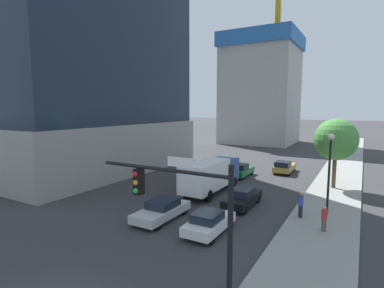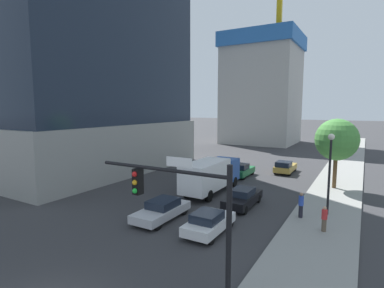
% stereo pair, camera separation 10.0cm
% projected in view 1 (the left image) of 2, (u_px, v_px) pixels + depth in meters
% --- Properties ---
extents(sidewalk, '(4.36, 120.00, 0.15)m').
position_uv_depth(sidewalk, '(330.00, 203.00, 23.91)').
color(sidewalk, gray).
rests_on(sidewalk, ground).
extents(construction_building, '(15.28, 15.15, 30.96)m').
position_uv_depth(construction_building, '(261.00, 84.00, 65.05)').
color(construction_building, '#B2AFA8').
rests_on(construction_building, ground).
extents(traffic_light_pole, '(5.86, 0.48, 5.69)m').
position_uv_depth(traffic_light_pole, '(183.00, 204.00, 11.16)').
color(traffic_light_pole, black).
rests_on(traffic_light_pole, sidewalk).
extents(street_lamp, '(0.44, 0.44, 5.74)m').
position_uv_depth(street_lamp, '(330.00, 162.00, 20.87)').
color(street_lamp, black).
rests_on(street_lamp, sidewalk).
extents(street_tree, '(3.87, 3.87, 6.51)m').
position_uv_depth(street_tree, '(336.00, 140.00, 27.86)').
color(street_tree, brown).
rests_on(street_tree, sidewalk).
extents(car_silver, '(1.93, 4.67, 1.36)m').
position_uv_depth(car_silver, '(162.00, 210.00, 20.67)').
color(car_silver, '#B7B7BC').
rests_on(car_silver, ground).
extents(car_black, '(1.75, 4.61, 1.43)m').
position_uv_depth(car_black, '(242.00, 198.00, 23.36)').
color(car_black, black).
rests_on(car_black, ground).
extents(car_gold, '(1.87, 4.24, 1.48)m').
position_uv_depth(car_gold, '(284.00, 167.00, 35.41)').
color(car_gold, '#AD8938').
rests_on(car_gold, ground).
extents(car_white, '(1.84, 4.03, 1.40)m').
position_uv_depth(car_white, '(209.00, 222.00, 18.34)').
color(car_white, silver).
rests_on(car_white, ground).
extents(car_green, '(1.93, 4.14, 1.48)m').
position_uv_depth(car_green, '(240.00, 170.00, 33.62)').
color(car_green, '#1E6638').
rests_on(car_green, ground).
extents(box_truck, '(2.37, 7.92, 3.00)m').
position_uv_depth(box_truck, '(210.00, 174.00, 27.04)').
color(box_truck, '#1E4799').
rests_on(box_truck, ground).
extents(pedestrian_red_shirt, '(0.34, 0.34, 1.57)m').
position_uv_depth(pedestrian_red_shirt, '(324.00, 218.00, 18.31)').
color(pedestrian_red_shirt, brown).
rests_on(pedestrian_red_shirt, sidewalk).
extents(pedestrian_blue_shirt, '(0.34, 0.34, 1.74)m').
position_uv_depth(pedestrian_blue_shirt, '(301.00, 205.00, 20.60)').
color(pedestrian_blue_shirt, black).
rests_on(pedestrian_blue_shirt, sidewalk).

